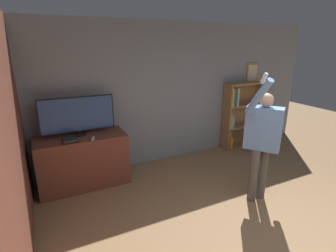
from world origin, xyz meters
name	(u,v)px	position (x,y,z in m)	size (l,w,h in m)	color
wall_back	(166,94)	(0.01, 3.16, 1.35)	(7.04, 0.09, 2.70)	gray
wall_side_brick	(10,140)	(-2.55, 1.57, 1.35)	(0.06, 4.73, 2.70)	brown
tv_ledge	(83,161)	(-1.72, 2.78, 0.43)	(1.42, 0.61, 0.86)	brown
television	(78,115)	(-1.72, 2.86, 1.19)	(1.15, 0.22, 0.63)	black
game_console	(70,140)	(-1.90, 2.63, 0.89)	(0.20, 0.23, 0.06)	black
remote_loose	(93,138)	(-1.56, 2.57, 0.87)	(0.07, 0.14, 0.02)	white
bookshelf	(239,115)	(1.75, 2.99, 0.75)	(0.95, 0.28, 1.48)	#997047
person	(263,137)	(0.57, 1.16, 1.01)	(0.64, 0.58, 1.95)	#56514C
waste_bin	(257,143)	(1.98, 2.59, 0.17)	(0.32, 0.32, 0.33)	gray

